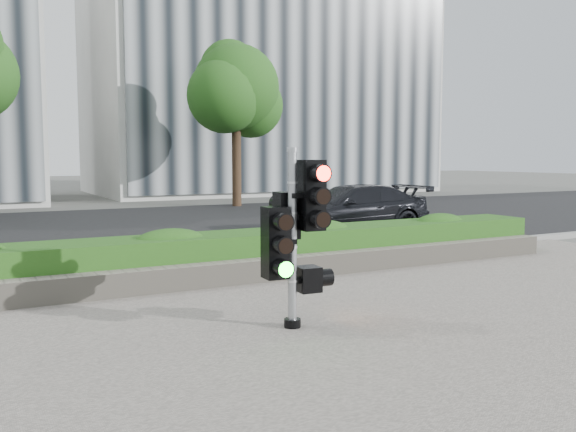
# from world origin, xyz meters

# --- Properties ---
(ground) EXTENTS (120.00, 120.00, 0.00)m
(ground) POSITION_xyz_m (0.00, 0.00, 0.00)
(ground) COLOR #51514C
(ground) RESTS_ON ground
(sidewalk) EXTENTS (16.00, 11.00, 0.03)m
(sidewalk) POSITION_xyz_m (0.00, -2.50, 0.01)
(sidewalk) COLOR #9E9389
(sidewalk) RESTS_ON ground
(road) EXTENTS (60.00, 13.00, 0.02)m
(road) POSITION_xyz_m (0.00, 10.00, 0.01)
(road) COLOR black
(road) RESTS_ON ground
(curb) EXTENTS (60.00, 0.25, 0.12)m
(curb) POSITION_xyz_m (0.00, 3.15, 0.06)
(curb) COLOR gray
(curb) RESTS_ON ground
(stone_wall) EXTENTS (12.00, 0.32, 0.34)m
(stone_wall) POSITION_xyz_m (0.00, 1.90, 0.20)
(stone_wall) COLOR gray
(stone_wall) RESTS_ON sidewalk
(hedge) EXTENTS (12.00, 1.00, 0.68)m
(hedge) POSITION_xyz_m (0.00, 2.55, 0.37)
(hedge) COLOR #458E2B
(hedge) RESTS_ON sidewalk
(building_right) EXTENTS (18.00, 10.00, 12.00)m
(building_right) POSITION_xyz_m (11.00, 25.00, 6.00)
(building_right) COLOR #B7B7B2
(building_right) RESTS_ON ground
(tree_right) EXTENTS (4.10, 3.58, 6.53)m
(tree_right) POSITION_xyz_m (5.48, 15.55, 4.48)
(tree_right) COLOR black
(tree_right) RESTS_ON ground
(traffic_signal) EXTENTS (0.70, 0.52, 2.01)m
(traffic_signal) POSITION_xyz_m (-0.74, -0.56, 1.14)
(traffic_signal) COLOR black
(traffic_signal) RESTS_ON sidewalk
(car_dark) EXTENTS (4.23, 1.77, 1.22)m
(car_dark) POSITION_xyz_m (4.57, 6.22, 0.63)
(car_dark) COLOR black
(car_dark) RESTS_ON road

